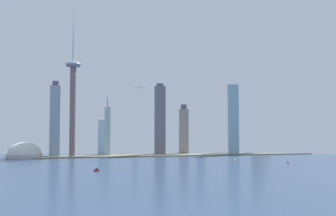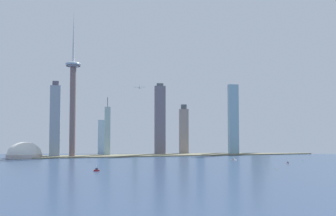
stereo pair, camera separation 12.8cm
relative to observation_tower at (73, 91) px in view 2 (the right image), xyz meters
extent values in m
plane|color=navy|center=(249.49, -463.49, -154.42)|extent=(6000.00, 6000.00, 0.00)
cube|color=#726F56|center=(249.49, 5.31, -153.23)|extent=(707.24, 70.26, 2.38)
cylinder|color=#745E5F|center=(0.00, 0.00, -46.20)|extent=(13.87, 13.87, 216.44)
ellipsoid|color=#96ABBF|center=(0.00, 0.00, 62.02)|extent=(36.31, 36.31, 12.00)
torus|color=#745E5F|center=(0.00, 0.00, 57.82)|extent=(33.26, 33.26, 2.40)
cone|color=silver|center=(0.00, 0.00, 130.79)|extent=(6.94, 6.94, 125.54)
cylinder|color=#BCB1AB|center=(-104.71, 3.78, -150.02)|extent=(77.95, 77.95, 8.81)
ellipsoid|color=silver|center=(-104.71, 3.78, -145.61)|extent=(74.06, 74.06, 53.66)
cube|color=slate|center=(215.09, 34.94, -67.09)|extent=(26.51, 12.53, 174.66)
cube|color=#5A6161|center=(215.09, 34.94, 23.56)|extent=(15.91, 7.52, 6.64)
cube|color=#86A3BC|center=(337.66, 81.49, -69.90)|extent=(18.09, 19.12, 169.04)
cube|color=#C0A98F|center=(431.59, 65.13, -71.39)|extent=(13.79, 15.46, 166.05)
cube|color=#A0BCB7|center=(82.26, 27.37, -94.94)|extent=(13.52, 13.83, 118.96)
cylinder|color=#4C4C51|center=(82.26, 27.37, -23.64)|extent=(1.60, 1.60, 23.63)
cube|color=#B4B297|center=(542.53, 104.88, -114.82)|extent=(15.34, 24.75, 79.20)
cylinder|color=#4C4C51|center=(542.53, 104.88, -63.23)|extent=(1.60, 1.60, 23.98)
cube|color=gray|center=(475.03, 24.29, -87.49)|extent=(19.48, 20.27, 133.85)
cylinder|color=#4C4C51|center=(475.03, 24.29, -8.28)|extent=(1.60, 1.60, 24.57)
cube|color=#8A9AA8|center=(-39.64, 17.54, -71.15)|extent=(23.44, 27.10, 166.53)
cube|color=#5C5666|center=(-39.64, 17.54, 17.51)|extent=(14.07, 16.26, 10.79)
cube|color=#9FBFD3|center=(75.68, 95.27, -110.14)|extent=(24.75, 19.09, 88.56)
cube|color=gray|center=(280.18, 43.35, -95.98)|extent=(22.54, 12.43, 116.88)
cube|color=#53595B|center=(280.18, 43.35, -31.67)|extent=(13.52, 7.46, 11.73)
cube|color=#84ACBD|center=(401.46, 4.15, -64.58)|extent=(25.88, 12.08, 179.68)
cube|color=beige|center=(161.62, 103.55, -92.64)|extent=(13.52, 12.02, 123.56)
cube|color=#5F5F57|center=(161.62, 103.55, -25.13)|extent=(8.11, 7.21, 11.44)
cube|color=#A91E24|center=(41.42, -307.36, -153.35)|extent=(9.15, 3.20, 2.14)
cube|color=#3A3440|center=(41.42, -307.36, -150.84)|extent=(4.06, 2.11, 2.88)
cylinder|color=silver|center=(41.42, -307.36, -147.16)|extent=(0.24, 0.24, 4.49)
cube|color=white|center=(328.29, -168.14, -153.45)|extent=(11.47, 11.61, 1.95)
cube|color=#9DA3A7|center=(328.29, -168.14, -151.26)|extent=(5.90, 5.94, 2.43)
cylinder|color=silver|center=(328.29, -168.14, -147.50)|extent=(0.24, 0.24, 5.08)
cube|color=beige|center=(399.90, -258.54, -153.73)|extent=(6.70, 10.12, 1.39)
cube|color=#332D48|center=(399.90, -258.54, -151.92)|extent=(3.69, 4.77, 2.22)
cylinder|color=silver|center=(399.90, -258.54, -148.29)|extent=(0.24, 0.24, 5.06)
cone|color=green|center=(455.49, -222.63, -153.40)|extent=(1.37, 1.37, 2.04)
cone|color=yellow|center=(321.61, -355.20, -153.12)|extent=(1.56, 1.56, 2.60)
cylinder|color=#B3C1BC|center=(148.35, -52.82, 4.97)|extent=(6.57, 22.69, 2.42)
sphere|color=#B3C1BC|center=(146.26, -63.95, 4.97)|extent=(2.42, 2.42, 2.42)
cube|color=#B3C1BC|center=(148.35, -52.82, 6.06)|extent=(25.50, 7.50, 0.50)
cube|color=#B3C1BC|center=(150.11, -43.48, 5.34)|extent=(9.11, 3.61, 0.40)
cube|color=#2D333D|center=(150.11, -43.48, 8.68)|extent=(0.86, 2.05, 5.00)
camera|label=1|loc=(12.15, -913.77, -88.29)|focal=40.90mm
camera|label=2|loc=(12.27, -913.80, -88.29)|focal=40.90mm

